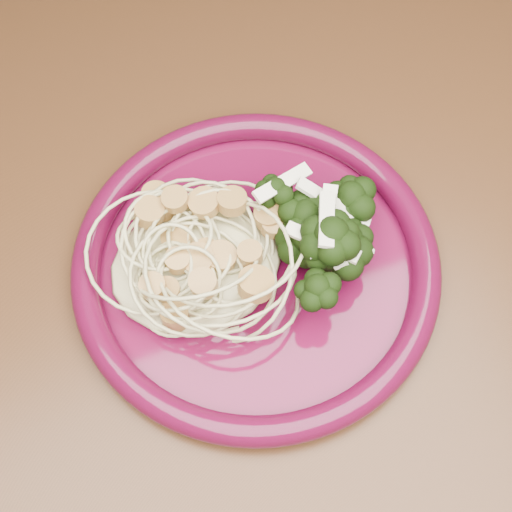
% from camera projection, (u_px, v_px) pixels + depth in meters
% --- Properties ---
extents(dining_table, '(1.20, 0.80, 0.75)m').
position_uv_depth(dining_table, '(271.00, 243.00, 0.61)').
color(dining_table, '#472814').
rests_on(dining_table, ground).
extents(dinner_plate, '(0.32, 0.32, 0.02)m').
position_uv_depth(dinner_plate, '(256.00, 263.00, 0.48)').
color(dinner_plate, '#4D0824').
rests_on(dinner_plate, dining_table).
extents(spaghetti_pile, '(0.14, 0.13, 0.03)m').
position_uv_depth(spaghetti_pile, '(195.00, 259.00, 0.47)').
color(spaghetti_pile, '#C8C389').
rests_on(spaghetti_pile, dinner_plate).
extents(scallop_cluster, '(0.15, 0.15, 0.04)m').
position_uv_depth(scallop_cluster, '(191.00, 235.00, 0.44)').
color(scallop_cluster, tan).
rests_on(scallop_cluster, spaghetti_pile).
extents(broccoli_pile, '(0.12, 0.15, 0.04)m').
position_uv_depth(broccoli_pile, '(332.00, 248.00, 0.47)').
color(broccoli_pile, black).
rests_on(broccoli_pile, dinner_plate).
extents(onion_garnish, '(0.08, 0.10, 0.05)m').
position_uv_depth(onion_garnish, '(336.00, 227.00, 0.44)').
color(onion_garnish, white).
rests_on(onion_garnish, broccoli_pile).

